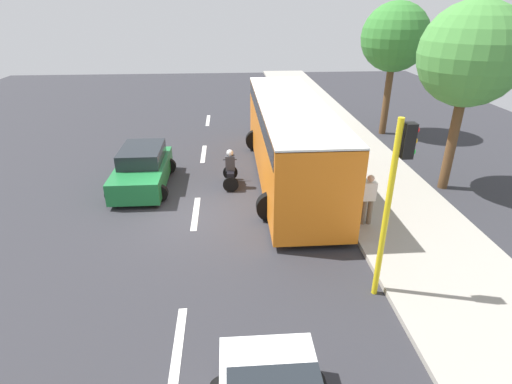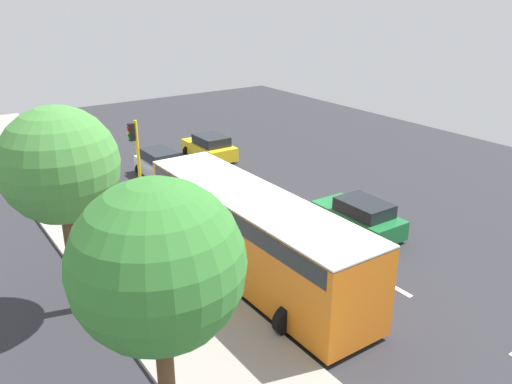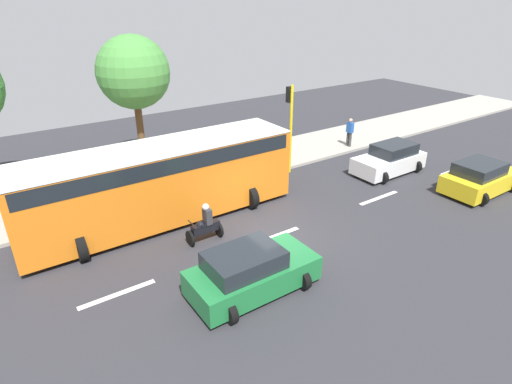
# 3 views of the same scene
# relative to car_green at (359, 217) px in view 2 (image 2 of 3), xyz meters

# --- Properties ---
(ground_plane) EXTENTS (40.00, 60.00, 0.10)m
(ground_plane) POSITION_rel_car_green_xyz_m (2.18, -2.47, -0.76)
(ground_plane) COLOR #2D2D33
(sidewalk) EXTENTS (4.00, 60.00, 0.15)m
(sidewalk) POSITION_rel_car_green_xyz_m (9.18, -2.47, -0.64)
(sidewalk) COLOR #9E998E
(sidewalk) RESTS_ON ground
(lane_stripe_far_north) EXTENTS (0.20, 2.40, 0.01)m
(lane_stripe_far_north) POSITION_rel_car_green_xyz_m (2.18, -14.47, -0.70)
(lane_stripe_far_north) COLOR white
(lane_stripe_far_north) RESTS_ON ground
(lane_stripe_north) EXTENTS (0.20, 2.40, 0.01)m
(lane_stripe_north) POSITION_rel_car_green_xyz_m (2.18, -8.47, -0.70)
(lane_stripe_north) COLOR white
(lane_stripe_north) RESTS_ON ground
(lane_stripe_mid) EXTENTS (0.20, 2.40, 0.01)m
(lane_stripe_mid) POSITION_rel_car_green_xyz_m (2.18, -2.47, -0.70)
(lane_stripe_mid) COLOR white
(lane_stripe_mid) RESTS_ON ground
(lane_stripe_south) EXTENTS (0.20, 2.40, 0.01)m
(lane_stripe_south) POSITION_rel_car_green_xyz_m (2.18, 3.53, -0.70)
(lane_stripe_south) COLOR white
(lane_stripe_south) RESTS_ON ground
(car_green) EXTENTS (2.26, 4.04, 1.52)m
(car_green) POSITION_rel_car_green_xyz_m (0.00, 0.00, 0.00)
(car_green) COLOR #1E7238
(car_green) RESTS_ON ground
(car_yellow_cab) EXTENTS (2.29, 3.83, 1.52)m
(car_yellow_cab) POSITION_rel_car_green_xyz_m (0.02, -12.77, -0.00)
(car_yellow_cab) COLOR yellow
(car_yellow_cab) RESTS_ON ground
(car_white) EXTENTS (2.14, 3.93, 1.52)m
(car_white) POSITION_rel_car_green_xyz_m (3.96, -11.23, -0.00)
(car_white) COLOR white
(car_white) RESTS_ON ground
(city_bus) EXTENTS (3.20, 11.00, 3.16)m
(city_bus) POSITION_rel_car_green_xyz_m (5.83, 0.41, 1.14)
(city_bus) COLOR orange
(city_bus) RESTS_ON ground
(motorcycle) EXTENTS (0.60, 1.30, 1.53)m
(motorcycle) POSITION_rel_car_green_xyz_m (3.42, -0.23, -0.07)
(motorcycle) COLOR black
(motorcycle) RESTS_ON ground
(pedestrian_near_signal) EXTENTS (0.40, 0.24, 1.69)m
(pedestrian_near_signal) POSITION_rel_car_green_xyz_m (7.71, -3.82, 0.35)
(pedestrian_near_signal) COLOR #72604C
(pedestrian_near_signal) RESTS_ON sidewalk
(pedestrian_by_tree) EXTENTS (0.40, 0.24, 1.69)m
(pedestrian_by_tree) POSITION_rel_car_green_xyz_m (7.83, -12.26, 0.35)
(pedestrian_by_tree) COLOR #3F3F3F
(pedestrian_by_tree) RESTS_ON sidewalk
(traffic_light_corner) EXTENTS (0.49, 0.24, 4.50)m
(traffic_light_corner) POSITION_rel_car_green_xyz_m (7.02, -7.02, 2.22)
(traffic_light_corner) COLOR yellow
(traffic_light_corner) RESTS_ON ground
(street_tree_north) EXTENTS (3.39, 3.39, 6.70)m
(street_tree_north) POSITION_rel_car_green_xyz_m (11.91, 6.19, 4.26)
(street_tree_north) COLOR brown
(street_tree_north) RESTS_ON ground
(street_tree_center) EXTENTS (3.54, 3.54, 6.77)m
(street_tree_center) POSITION_rel_car_green_xyz_m (11.74, -0.99, 4.25)
(street_tree_center) COLOR brown
(street_tree_center) RESTS_ON ground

